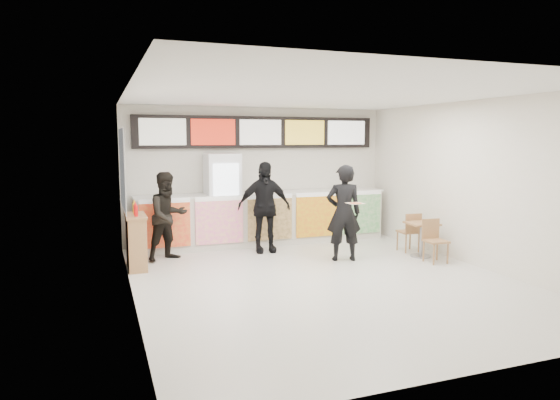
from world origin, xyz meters
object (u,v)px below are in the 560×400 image
customer_main (344,213)px  cafe_table (422,233)px  customer_left (168,216)px  customer_mid (264,207)px  condiment_ledge (136,241)px  service_counter (265,218)px  drinks_fridge (223,200)px

customer_main → cafe_table: size_ratio=1.30×
customer_left → customer_mid: size_ratio=0.91×
customer_left → cafe_table: size_ratio=1.20×
condiment_ledge → cafe_table: bearing=-10.7°
customer_main → condiment_ledge: (-3.75, 0.73, -0.42)m
service_counter → cafe_table: bearing=-41.8°
customer_mid → cafe_table: (2.76, -1.47, -0.45)m
cafe_table → service_counter: bearing=142.5°
customer_main → customer_mid: size_ratio=0.99×
service_counter → customer_mid: 0.88m
customer_mid → condiment_ledge: size_ratio=1.60×
service_counter → drinks_fridge: size_ratio=2.78×
customer_mid → customer_main: bearing=-39.5°
cafe_table → condiment_ledge: 5.41m
customer_left → condiment_ledge: bearing=-168.6°
drinks_fridge → customer_left: 1.50m
drinks_fridge → customer_left: bearing=-147.8°
service_counter → customer_mid: bearing=-109.1°
cafe_table → condiment_ledge: bearing=173.6°
drinks_fridge → cafe_table: bearing=-33.2°
customer_mid → drinks_fridge: bearing=136.5°
customer_mid → condiment_ledge: 2.63m
customer_mid → cafe_table: size_ratio=1.32×
customer_main → customer_mid: 1.69m
customer_mid → condiment_ledge: customer_mid is taller
customer_left → customer_mid: (1.93, 0.02, 0.08)m
cafe_table → condiment_ledge: condiment_ledge is taller
drinks_fridge → cafe_table: 4.14m
customer_main → cafe_table: bearing=-174.2°
service_counter → cafe_table: service_counter is taller
customer_main → cafe_table: customer_main is taller
service_counter → customer_mid: (-0.26, -0.76, 0.35)m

